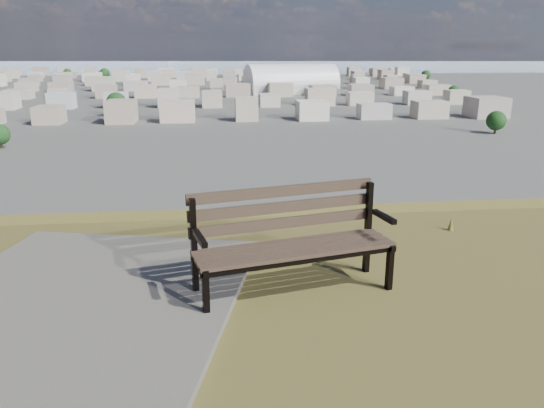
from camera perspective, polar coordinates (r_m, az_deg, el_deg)
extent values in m
cube|color=#3D2E23|center=(4.79, 3.34, -5.58)|extent=(1.85, 0.52, 0.04)
cube|color=#3D2E23|center=(4.90, 2.77, -5.06)|extent=(1.85, 0.52, 0.04)
cube|color=#3D2E23|center=(5.00, 2.23, -4.56)|extent=(1.85, 0.52, 0.04)
cube|color=#3D2E23|center=(5.11, 1.71, -4.08)|extent=(1.85, 0.52, 0.04)
cube|color=#3D2E23|center=(5.13, 1.39, -2.02)|extent=(1.84, 0.47, 0.10)
cube|color=#3D2E23|center=(5.11, 1.30, -0.32)|extent=(1.84, 0.47, 0.10)
cube|color=#3D2E23|center=(5.09, 1.21, 1.39)|extent=(1.84, 0.47, 0.10)
cube|color=black|center=(4.62, -7.12, -9.69)|extent=(0.07, 0.07, 0.46)
cube|color=black|center=(4.92, -8.37, -4.84)|extent=(0.07, 0.07, 0.96)
cube|color=black|center=(4.72, -7.76, -6.45)|extent=(0.17, 0.52, 0.05)
cube|color=black|center=(4.58, -7.75, -3.68)|extent=(0.14, 0.38, 0.05)
cube|color=black|center=(5.25, 12.55, -6.63)|extent=(0.07, 0.07, 0.46)
cube|color=black|center=(5.52, 10.27, -2.54)|extent=(0.07, 0.07, 0.96)
cube|color=black|center=(5.34, 11.51, -3.86)|extent=(0.17, 0.52, 0.05)
cube|color=black|center=(5.22, 11.96, -1.35)|extent=(0.14, 0.38, 0.05)
cube|color=black|center=(4.80, 3.38, -6.14)|extent=(1.84, 0.47, 0.04)
cube|color=black|center=(5.14, 1.66, -4.53)|extent=(1.84, 0.47, 0.04)
cube|color=#67645A|center=(4.94, -21.65, -11.54)|extent=(3.63, 4.50, 0.08)
cone|color=brown|center=(7.16, 18.70, -2.01)|extent=(0.08, 0.08, 0.18)
cube|color=beige|center=(324.88, 2.06, 12.31)|extent=(57.52, 34.07, 5.98)
cylinder|color=white|center=(324.67, 2.07, 12.84)|extent=(57.52, 34.07, 22.73)
cube|color=silver|center=(212.79, -22.63, 8.94)|extent=(11.00, 11.00, 7.00)
cube|color=#A6998E|center=(207.37, -16.18, 9.38)|extent=(11.00, 11.00, 7.00)
cube|color=beige|center=(204.64, -9.46, 9.72)|extent=(11.00, 11.00, 7.00)
cube|color=silver|center=(204.71, -2.64, 9.93)|extent=(11.00, 11.00, 7.00)
cube|color=#B9AF96|center=(207.57, 4.09, 9.99)|extent=(11.00, 11.00, 7.00)
cube|color=tan|center=(213.11, 10.55, 9.93)|extent=(11.00, 11.00, 7.00)
cube|color=beige|center=(221.13, 16.61, 9.76)|extent=(11.00, 11.00, 7.00)
cube|color=#BDB3AB|center=(231.38, 22.18, 9.51)|extent=(11.00, 11.00, 7.00)
cube|color=#A6998E|center=(271.38, -27.15, 9.80)|extent=(11.00, 11.00, 7.00)
cube|color=beige|center=(263.90, -22.21, 10.24)|extent=(11.00, 11.00, 7.00)
cube|color=silver|center=(258.44, -17.01, 10.63)|extent=(11.00, 11.00, 7.00)
cube|color=#B9AF96|center=(255.13, -11.62, 10.93)|extent=(11.00, 11.00, 7.00)
cube|color=tan|center=(254.05, -6.13, 11.15)|extent=(11.00, 11.00, 7.00)
cube|color=beige|center=(255.23, -0.63, 11.27)|extent=(11.00, 11.00, 7.00)
cube|color=#BDB3AB|center=(258.65, 4.78, 11.28)|extent=(11.00, 11.00, 7.00)
cube|color=silver|center=(264.21, 10.00, 11.20)|extent=(11.00, 11.00, 7.00)
cube|color=#A6998E|center=(271.78, 14.96, 11.05)|extent=(11.00, 11.00, 7.00)
cube|color=beige|center=(281.21, 19.61, 10.82)|extent=(11.00, 11.00, 7.00)
cube|color=#B9AF96|center=(322.30, -26.11, 10.73)|extent=(11.00, 11.00, 7.00)
cube|color=tan|center=(315.11, -21.93, 11.12)|extent=(11.00, 11.00, 7.00)
cube|color=beige|center=(309.62, -17.57, 11.46)|extent=(11.00, 11.00, 7.00)
cube|color=#BDB3AB|center=(305.93, -13.07, 11.74)|extent=(11.00, 11.00, 7.00)
cube|color=silver|center=(304.08, -8.49, 11.95)|extent=(11.00, 11.00, 7.00)
cube|color=#A6998E|center=(304.13, -3.86, 12.09)|extent=(11.00, 11.00, 7.00)
cube|color=beige|center=(306.06, 0.73, 12.15)|extent=(11.00, 11.00, 7.00)
cube|color=silver|center=(309.84, 5.24, 12.14)|extent=(11.00, 11.00, 7.00)
cube|color=#B9AF96|center=(315.42, 9.62, 12.06)|extent=(11.00, 11.00, 7.00)
cube|color=tan|center=(322.68, 13.82, 11.92)|extent=(11.00, 11.00, 7.00)
cube|color=beige|center=(331.53, 17.81, 11.73)|extent=(11.00, 11.00, 7.00)
cube|color=silver|center=(373.35, -25.34, 11.41)|extent=(11.00, 11.00, 7.00)
cube|color=#A6998E|center=(366.38, -21.73, 11.75)|extent=(11.00, 11.00, 7.00)
cube|color=beige|center=(360.87, -17.98, 12.05)|extent=(11.00, 11.00, 7.00)
cube|color=silver|center=(356.90, -14.12, 12.31)|extent=(11.00, 11.00, 7.00)
cube|color=#B9AF96|center=(354.51, -10.18, 12.51)|extent=(11.00, 11.00, 7.00)
cube|color=tan|center=(353.74, -6.21, 12.66)|extent=(11.00, 11.00, 7.00)
cube|color=beige|center=(354.59, -2.23, 12.75)|extent=(11.00, 11.00, 7.00)
cube|color=#BDB3AB|center=(357.05, 1.71, 12.79)|extent=(11.00, 11.00, 7.00)
cube|color=silver|center=(361.10, 5.58, 12.76)|extent=(11.00, 11.00, 7.00)
cube|color=#A6998E|center=(366.68, 9.35, 12.68)|extent=(11.00, 11.00, 7.00)
cube|color=beige|center=(373.72, 12.99, 12.55)|extent=(11.00, 11.00, 7.00)
cube|color=silver|center=(382.14, 16.47, 12.39)|extent=(11.00, 11.00, 7.00)
cube|color=tan|center=(424.49, -24.76, 11.92)|extent=(11.00, 11.00, 7.00)
cube|color=beige|center=(417.69, -21.57, 12.22)|extent=(11.00, 11.00, 7.00)
cube|color=#BDB3AB|center=(412.17, -18.28, 12.50)|extent=(11.00, 11.00, 7.00)
cube|color=silver|center=(407.99, -14.90, 12.73)|extent=(11.00, 11.00, 7.00)
cube|color=#A6998E|center=(405.19, -11.47, 12.93)|extent=(11.00, 11.00, 7.00)
cube|color=beige|center=(403.80, -7.98, 13.08)|extent=(11.00, 11.00, 7.00)
cube|color=silver|center=(403.83, -4.49, 13.19)|extent=(11.00, 11.00, 7.00)
cube|color=#B9AF96|center=(405.29, -1.00, 13.25)|extent=(11.00, 11.00, 7.00)
cube|color=tan|center=(408.15, 2.44, 13.26)|extent=(11.00, 11.00, 7.00)
cube|color=beige|center=(412.40, 5.83, 13.22)|extent=(11.00, 11.00, 7.00)
cube|color=#BDB3AB|center=(417.98, 9.14, 13.15)|extent=(11.00, 11.00, 7.00)
cube|color=silver|center=(424.85, 12.35, 13.03)|extent=(11.00, 11.00, 7.00)
cube|color=#A6998E|center=(432.94, 15.44, 12.89)|extent=(11.00, 11.00, 7.00)
cube|color=beige|center=(483.48, -27.06, 12.03)|extent=(11.00, 11.00, 7.00)
cube|color=silver|center=(475.70, -24.30, 12.33)|extent=(11.00, 11.00, 7.00)
cube|color=#B9AF96|center=(469.02, -21.45, 12.60)|extent=(11.00, 11.00, 7.00)
cube|color=tan|center=(463.49, -18.52, 12.84)|extent=(11.00, 11.00, 7.00)
cube|color=beige|center=(459.15, -15.52, 13.06)|extent=(11.00, 11.00, 7.00)
cube|color=#BDB3AB|center=(456.03, -12.46, 13.25)|extent=(11.00, 11.00, 7.00)
cube|color=silver|center=(454.16, -9.37, 13.40)|extent=(11.00, 11.00, 7.00)
cube|color=#A6998E|center=(453.56, -6.26, 13.51)|extent=(11.00, 11.00, 7.00)
cube|color=beige|center=(454.22, -3.14, 13.59)|extent=(11.00, 11.00, 7.00)
cube|color=silver|center=(456.15, -0.05, 13.62)|extent=(11.00, 11.00, 7.00)
cube|color=#B9AF96|center=(459.33, 3.02, 13.62)|extent=(11.00, 11.00, 7.00)
cube|color=tan|center=(463.73, 6.03, 13.58)|extent=(11.00, 11.00, 7.00)
cube|color=beige|center=(469.31, 8.98, 13.51)|extent=(11.00, 11.00, 7.00)
cube|color=#BDB3AB|center=(476.04, 11.85, 13.41)|extent=(11.00, 11.00, 7.00)
cube|color=silver|center=(483.87, 14.63, 13.28)|extent=(11.00, 11.00, 7.00)
cube|color=#A6998E|center=(534.51, -26.43, 12.39)|extent=(11.00, 11.00, 7.00)
cube|color=beige|center=(526.94, -23.93, 12.65)|extent=(11.00, 11.00, 7.00)
cube|color=silver|center=(520.37, -21.35, 12.89)|extent=(11.00, 11.00, 7.00)
cube|color=#B9AF96|center=(514.83, -18.71, 13.12)|extent=(11.00, 11.00, 7.00)
cube|color=tan|center=(510.36, -16.01, 13.32)|extent=(11.00, 11.00, 7.00)
cube|color=beige|center=(506.99, -13.26, 13.50)|extent=(11.00, 11.00, 7.00)
cube|color=#BDB3AB|center=(504.74, -10.48, 13.64)|extent=(11.00, 11.00, 7.00)
cube|color=silver|center=(503.63, -7.68, 13.76)|extent=(11.00, 11.00, 7.00)
cube|color=#A6998E|center=(503.65, -4.87, 13.85)|extent=(11.00, 11.00, 7.00)
cube|color=beige|center=(504.82, -2.06, 13.90)|extent=(11.00, 11.00, 7.00)
cube|color=silver|center=(507.13, 0.72, 13.92)|extent=(11.00, 11.00, 7.00)
cube|color=#B9AF96|center=(510.55, 3.48, 13.91)|extent=(11.00, 11.00, 7.00)
cube|color=tan|center=(515.07, 6.19, 13.87)|extent=(11.00, 11.00, 7.00)
cube|color=beige|center=(520.66, 8.85, 13.80)|extent=(11.00, 11.00, 7.00)
cube|color=#BDB3AB|center=(527.28, 11.45, 13.71)|extent=(11.00, 11.00, 7.00)
cube|color=silver|center=(534.90, 13.97, 13.59)|extent=(11.00, 11.00, 7.00)
cube|color=#A6998E|center=(585.62, -25.92, 12.67)|extent=(11.00, 11.00, 7.00)
cube|color=beige|center=(578.22, -23.62, 12.91)|extent=(11.00, 11.00, 7.00)
cube|color=silver|center=(571.73, -21.27, 13.14)|extent=(11.00, 11.00, 7.00)
cube|color=#B9AF96|center=(566.19, -18.86, 13.35)|extent=(11.00, 11.00, 7.00)
cube|color=tan|center=(561.61, -16.41, 13.53)|extent=(11.00, 11.00, 7.00)
cube|color=beige|center=(558.04, -13.92, 13.70)|extent=(11.00, 11.00, 7.00)
cube|color=#BDB3AB|center=(555.47, -11.39, 13.84)|extent=(11.00, 11.00, 7.00)
cube|color=silver|center=(553.94, -8.85, 13.96)|extent=(11.00, 11.00, 7.00)
cube|color=#A6998E|center=(553.45, -6.29, 14.05)|extent=(11.00, 11.00, 7.00)
cube|color=beige|center=(553.99, -3.73, 14.12)|extent=(11.00, 11.00, 7.00)
cube|color=silver|center=(555.57, -1.18, 14.15)|extent=(11.00, 11.00, 7.00)
cube|color=#B9AF96|center=(558.18, 1.35, 14.16)|extent=(11.00, 11.00, 7.00)
cube|color=tan|center=(561.81, 3.86, 14.15)|extent=(11.00, 11.00, 7.00)
cube|color=beige|center=(566.43, 6.32, 14.11)|extent=(11.00, 11.00, 7.00)
cube|color=#BDB3AB|center=(572.02, 8.74, 14.04)|extent=(11.00, 11.00, 7.00)
cube|color=silver|center=(578.55, 11.11, 13.96)|extent=(11.00, 11.00, 7.00)
cube|color=#A6998E|center=(585.99, 13.42, 13.85)|extent=(11.00, 11.00, 7.00)
cylinder|color=#2F2317|center=(188.25, 22.86, 7.31)|extent=(0.80, 0.80, 2.10)
sphere|color=#123315|center=(187.84, 22.97, 8.26)|extent=(6.30, 6.30, 6.30)
cylinder|color=#2F2317|center=(227.87, -16.31, 9.42)|extent=(0.80, 0.80, 2.70)
sphere|color=#123315|center=(227.45, -16.40, 10.43)|extent=(8.10, 8.10, 8.10)
cylinder|color=#2F2317|center=(312.72, 18.89, 10.92)|extent=(0.80, 0.80, 1.95)
sphere|color=#123315|center=(312.48, 18.94, 11.45)|extent=(5.85, 5.85, 5.85)
cylinder|color=#2F2317|center=(408.30, 2.44, 12.92)|extent=(0.80, 0.80, 2.25)
sphere|color=#123315|center=(408.10, 2.45, 13.40)|extent=(6.75, 6.75, 6.75)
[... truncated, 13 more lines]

